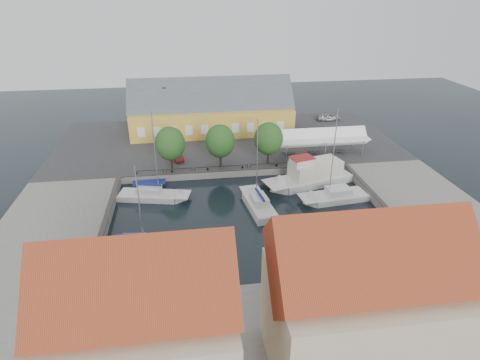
% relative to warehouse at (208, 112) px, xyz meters
% --- Properties ---
extents(ground, '(140.00, 140.00, 0.00)m').
position_rel_warehouse_xyz_m(ground, '(2.60, -28.36, -4.43)').
color(ground, black).
rests_on(ground, ground).
extents(north_quay, '(56.00, 26.00, 1.00)m').
position_rel_warehouse_xyz_m(north_quay, '(2.60, -5.36, -3.93)').
color(north_quay, '#2D2D30').
rests_on(north_quay, ground).
extents(west_quay, '(12.00, 24.00, 1.00)m').
position_rel_warehouse_xyz_m(west_quay, '(-19.40, -30.36, -3.93)').
color(west_quay, slate).
rests_on(west_quay, ground).
extents(east_quay, '(12.00, 24.00, 1.00)m').
position_rel_warehouse_xyz_m(east_quay, '(24.60, -30.36, -3.93)').
color(east_quay, slate).
rests_on(east_quay, ground).
extents(south_bank, '(56.00, 14.00, 1.00)m').
position_rel_warehouse_xyz_m(south_bank, '(2.60, -49.36, -3.93)').
color(south_bank, slate).
rests_on(south_bank, ground).
extents(quay_edge_fittings, '(56.00, 24.72, 0.40)m').
position_rel_warehouse_xyz_m(quay_edge_fittings, '(2.62, -23.61, -3.37)').
color(quay_edge_fittings, '#383533').
rests_on(quay_edge_fittings, north_quay).
extents(warehouse, '(28.56, 14.00, 9.55)m').
position_rel_warehouse_xyz_m(warehouse, '(0.00, 0.00, 0.00)').
color(warehouse, gold).
rests_on(warehouse, north_quay).
extents(tent_canopy, '(14.00, 4.00, 2.83)m').
position_rel_warehouse_xyz_m(tent_canopy, '(16.60, -13.86, -0.74)').
color(tent_canopy, white).
rests_on(tent_canopy, north_quay).
extents(quay_trees, '(18.20, 4.20, 6.30)m').
position_rel_warehouse_xyz_m(quay_trees, '(0.60, -16.36, 0.45)').
color(quay_trees, black).
rests_on(quay_trees, north_quay).
extents(car_silver, '(4.50, 1.93, 1.52)m').
position_rel_warehouse_xyz_m(car_silver, '(23.48, 2.54, -2.67)').
color(car_silver, '#929499').
rests_on(car_silver, north_quay).
extents(car_red, '(2.58, 4.13, 1.28)m').
position_rel_warehouse_xyz_m(car_red, '(-5.87, -12.95, -2.79)').
color(car_red, '#5A1419').
rests_on(car_red, north_quay).
extents(center_sailboat, '(3.56, 8.74, 11.77)m').
position_rel_warehouse_xyz_m(center_sailboat, '(4.15, -27.48, -4.06)').
color(center_sailboat, silver).
rests_on(center_sailboat, ground).
extents(trawler, '(13.04, 6.97, 5.00)m').
position_rel_warehouse_xyz_m(trawler, '(12.59, -21.74, -3.41)').
color(trawler, silver).
rests_on(trawler, ground).
extents(east_boat_a, '(9.25, 3.96, 12.62)m').
position_rel_warehouse_xyz_m(east_boat_a, '(14.30, -26.70, -4.17)').
color(east_boat_a, silver).
rests_on(east_boat_a, ground).
extents(west_boat_a, '(9.56, 4.60, 12.20)m').
position_rel_warehouse_xyz_m(west_boat_a, '(-8.92, -23.11, -4.16)').
color(west_boat_a, silver).
rests_on(west_boat_a, ground).
extents(west_boat_d, '(7.68, 3.05, 10.17)m').
position_rel_warehouse_xyz_m(west_boat_d, '(-9.84, -34.39, -4.16)').
color(west_boat_d, silver).
rests_on(west_boat_d, ground).
extents(launch_sw, '(4.62, 4.26, 0.98)m').
position_rel_warehouse_xyz_m(launch_sw, '(-10.57, -40.08, -4.34)').
color(launch_sw, silver).
rests_on(launch_sw, ground).
extents(launch_nw, '(4.51, 1.90, 0.88)m').
position_rel_warehouse_xyz_m(launch_nw, '(-9.64, -19.33, -4.34)').
color(launch_nw, navy).
rests_on(launch_nw, ground).
extents(townhouses, '(36.30, 8.50, 12.00)m').
position_rel_warehouse_xyz_m(townhouses, '(4.52, -51.60, 1.40)').
color(townhouses, beige).
rests_on(townhouses, south_bank).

